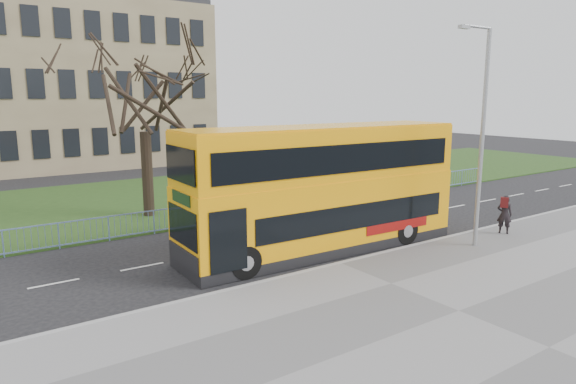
# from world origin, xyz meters

# --- Properties ---
(ground) EXTENTS (120.00, 120.00, 0.00)m
(ground) POSITION_xyz_m (0.00, 0.00, 0.00)
(ground) COLOR black
(ground) RESTS_ON ground
(pavement) EXTENTS (80.00, 10.50, 0.12)m
(pavement) POSITION_xyz_m (0.00, -6.75, 0.06)
(pavement) COLOR slate
(pavement) RESTS_ON ground
(kerb) EXTENTS (80.00, 0.20, 0.14)m
(kerb) POSITION_xyz_m (0.00, -1.55, 0.07)
(kerb) COLOR #949497
(kerb) RESTS_ON ground
(grass_verge) EXTENTS (80.00, 15.40, 0.08)m
(grass_verge) POSITION_xyz_m (0.00, 14.30, 0.04)
(grass_verge) COLOR #203B15
(grass_verge) RESTS_ON ground
(guard_railing) EXTENTS (40.00, 0.12, 1.10)m
(guard_railing) POSITION_xyz_m (0.00, 6.60, 0.55)
(guard_railing) COLOR #7091C8
(guard_railing) RESTS_ON ground
(bare_tree) EXTENTS (7.15, 7.15, 10.21)m
(bare_tree) POSITION_xyz_m (-3.00, 10.00, 5.19)
(bare_tree) COLOR black
(bare_tree) RESTS_ON grass_verge
(civic_building) EXTENTS (30.00, 15.00, 14.00)m
(civic_building) POSITION_xyz_m (-5.00, 35.00, 7.00)
(civic_building) COLOR #7E6B4F
(civic_building) RESTS_ON ground
(yellow_bus) EXTENTS (11.86, 3.20, 4.93)m
(yellow_bus) POSITION_xyz_m (0.71, 0.39, 2.65)
(yellow_bus) COLOR #FEA40A
(yellow_bus) RESTS_ON ground
(pedestrian) EXTENTS (0.69, 0.75, 1.72)m
(pedestrian) POSITION_xyz_m (8.63, -2.59, 0.98)
(pedestrian) COLOR black
(pedestrian) RESTS_ON pavement
(street_lamp) EXTENTS (1.82, 0.23, 8.59)m
(street_lamp) POSITION_xyz_m (5.89, -3.00, 4.83)
(street_lamp) COLOR #989CA0
(street_lamp) RESTS_ON pavement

